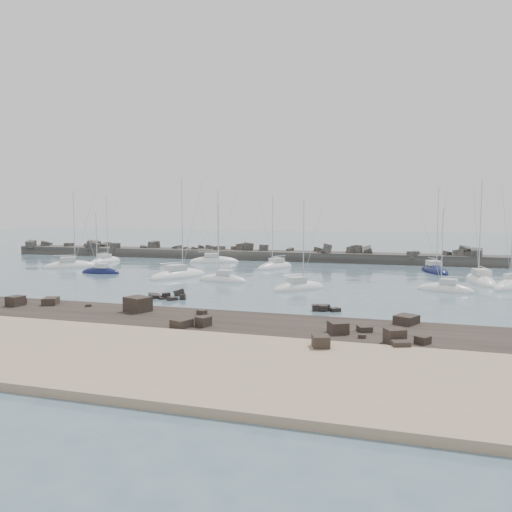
% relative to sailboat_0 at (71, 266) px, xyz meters
% --- Properties ---
extents(ground, '(400.00, 400.00, 0.00)m').
position_rel_sailboat_0_xyz_m(ground, '(35.17, -13.84, -0.15)').
color(ground, '#496372').
rests_on(ground, ground).
extents(sand_strip, '(140.00, 14.00, 1.00)m').
position_rel_sailboat_0_xyz_m(sand_strip, '(35.17, -45.84, -0.15)').
color(sand_strip, tan).
rests_on(sand_strip, ground).
extents(rock_shelf, '(140.00, 12.14, 2.08)m').
position_rel_sailboat_0_xyz_m(rock_shelf, '(35.11, -35.82, -0.13)').
color(rock_shelf, black).
rests_on(rock_shelf, ground).
extents(rock_cluster_near, '(4.74, 4.37, 1.30)m').
position_rel_sailboat_0_xyz_m(rock_cluster_near, '(30.78, -23.46, -0.01)').
color(rock_cluster_near, black).
rests_on(rock_cluster_near, ground).
extents(rock_cluster_far, '(2.97, 1.71, 1.04)m').
position_rel_sailboat_0_xyz_m(rock_cluster_far, '(48.90, -25.55, -0.02)').
color(rock_cluster_far, black).
rests_on(rock_cluster_far, ground).
extents(breakwater, '(115.00, 7.67, 5.11)m').
position_rel_sailboat_0_xyz_m(breakwater, '(27.39, 24.16, 0.18)').
color(breakwater, '#302D2A').
rests_on(breakwater, ground).
extents(sailboat_0, '(8.95, 7.80, 14.51)m').
position_rel_sailboat_0_xyz_m(sailboat_0, '(0.00, 0.00, 0.00)').
color(sailboat_0, white).
rests_on(sailboat_0, ground).
extents(sailboat_1, '(3.16, 8.89, 13.80)m').
position_rel_sailboat_0_xyz_m(sailboat_1, '(0.62, 9.63, -0.02)').
color(sailboat_1, white).
rests_on(sailboat_1, ground).
extents(sailboat_2, '(6.59, 2.40, 10.52)m').
position_rel_sailboat_0_xyz_m(sailboat_2, '(10.05, -5.88, -0.01)').
color(sailboat_2, '#0E153D').
rests_on(sailboat_2, ground).
extents(sailboat_3, '(7.30, 10.43, 15.94)m').
position_rel_sailboat_0_xyz_m(sailboat_3, '(23.95, -6.53, -0.00)').
color(sailboat_3, white).
rests_on(sailboat_3, ground).
extents(sailboat_4, '(10.01, 6.01, 15.07)m').
position_rel_sailboat_0_xyz_m(sailboat_4, '(20.82, 15.60, -0.01)').
color(sailboat_4, white).
rests_on(sailboat_4, ground).
extents(sailboat_5, '(7.59, 3.09, 11.84)m').
position_rel_sailboat_0_xyz_m(sailboat_5, '(31.91, -8.87, -0.01)').
color(sailboat_5, white).
rests_on(sailboat_5, ground).
extents(sailboat_6, '(6.23, 8.75, 13.50)m').
position_rel_sailboat_0_xyz_m(sailboat_6, '(34.65, 9.60, -0.01)').
color(sailboat_6, white).
rests_on(sailboat_6, ground).
extents(sailboat_7, '(6.81, 7.05, 11.98)m').
position_rel_sailboat_0_xyz_m(sailboat_7, '(43.71, -12.91, -0.01)').
color(sailboat_7, white).
rests_on(sailboat_7, ground).
extents(sailboat_8, '(5.45, 9.70, 14.71)m').
position_rel_sailboat_0_xyz_m(sailboat_8, '(60.89, 11.16, -0.00)').
color(sailboat_8, '#0E153D').
rests_on(sailboat_8, ground).
extents(sailboat_9, '(7.15, 3.94, 11.01)m').
position_rel_sailboat_0_xyz_m(sailboat_9, '(61.23, -9.05, -0.01)').
color(sailboat_9, white).
rests_on(sailboat_9, ground).
extents(sailboat_10, '(4.56, 9.90, 15.16)m').
position_rel_sailboat_0_xyz_m(sailboat_10, '(66.29, 0.21, 0.00)').
color(sailboat_10, white).
rests_on(sailboat_10, ground).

